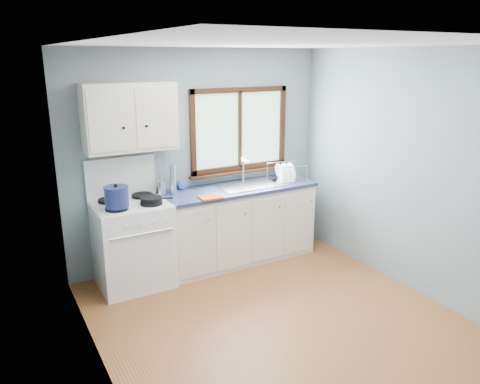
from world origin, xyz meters
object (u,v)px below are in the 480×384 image
utensil_crock (161,188)px  dish_rack (286,176)px  skillet (151,199)px  thermos (173,179)px  gas_range (133,241)px  sink (251,190)px  base_cabinets (238,227)px  stockpot (117,197)px

utensil_crock → dish_rack: bearing=-5.6°
skillet → thermos: 0.45m
gas_range → thermos: (0.53, 0.12, 0.59)m
sink → thermos: bearing=173.6°
skillet → base_cabinets: bearing=26.8°
gas_range → sink: gas_range is taller
sink → utensil_crock: bearing=173.1°
base_cabinets → skillet: size_ratio=5.26×
skillet → gas_range: bearing=159.6°
base_cabinets → thermos: bearing=172.2°
base_cabinets → utensil_crock: utensil_crock is taller
sink → stockpot: bearing=-173.7°
gas_range → skillet: size_ratio=3.87×
utensil_crock → dish_rack: size_ratio=0.88×
base_cabinets → thermos: size_ratio=5.61×
stockpot → utensil_crock: (0.57, 0.32, -0.06)m
stockpot → sink: bearing=6.3°
thermos → utensil_crock: bearing=169.3°
gas_range → skillet: 0.54m
utensil_crock → thermos: utensil_crock is taller
base_cabinets → dish_rack: bearing=-2.1°
base_cabinets → thermos: thermos is taller
gas_range → skillet: bearing=-38.6°
base_cabinets → sink: 0.48m
sink → thermos: thermos is taller
utensil_crock → thermos: bearing=-10.7°
sink → utensil_crock: utensil_crock is taller
stockpot → utensil_crock: utensil_crock is taller
skillet → utensil_crock: (0.21, 0.30, 0.02)m
gas_range → utensil_crock: (0.40, 0.15, 0.51)m
gas_range → dish_rack: 2.04m
stockpot → thermos: bearing=22.3°
thermos → skillet: bearing=-141.7°
utensil_crock → sink: bearing=-6.9°
stockpot → thermos: thermos is taller
sink → skillet: sink is taller
sink → thermos: (-0.95, 0.11, 0.23)m
base_cabinets → dish_rack: dish_rack is taller
base_cabinets → utensil_crock: bearing=171.8°
gas_range → sink: 1.53m
gas_range → base_cabinets: gas_range is taller
sink → utensil_crock: size_ratio=2.08×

